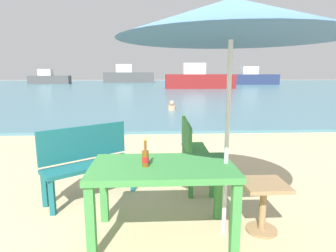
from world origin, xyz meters
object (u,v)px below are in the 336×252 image
at_px(picnic_table_green, 163,175).
at_px(boat_sailboat, 253,78).
at_px(beer_bottle_amber, 145,157).
at_px(boat_barge, 199,79).
at_px(boat_tanker, 128,76).
at_px(swimmer_person, 172,106).
at_px(boat_fishing_trawler, 49,79).
at_px(side_table_wood, 263,200).
at_px(patio_umbrella, 232,19).
at_px(bench_green_left, 192,147).
at_px(bench_teal_center, 88,158).

xyz_separation_m(picnic_table_green, boat_sailboat, (12.89, 34.38, 0.26)).
relative_size(beer_bottle_amber, boat_barge, 0.04).
xyz_separation_m(boat_barge, boat_tanker, (-8.25, 16.59, 0.12)).
bearing_deg(boat_sailboat, boat_tanker, 155.61).
bearing_deg(swimmer_person, boat_fishing_trawler, 117.85).
relative_size(picnic_table_green, boat_sailboat, 0.22).
distance_m(side_table_wood, swimmer_person, 9.17).
relative_size(patio_umbrella, bench_green_left, 1.91).
xyz_separation_m(beer_bottle_amber, bench_teal_center, (-0.79, 1.04, -0.31)).
relative_size(side_table_wood, bench_green_left, 0.45).
bearing_deg(picnic_table_green, boat_sailboat, 69.45).
bearing_deg(boat_fishing_trawler, boat_tanker, 23.51).
xyz_separation_m(bench_green_left, boat_fishing_trawler, (-14.73, 36.01, 0.25)).
xyz_separation_m(bench_teal_center, boat_sailboat, (13.84, 33.38, 0.37)).
xyz_separation_m(patio_umbrella, boat_tanker, (-4.48, 41.95, -1.05)).
xyz_separation_m(picnic_table_green, swimmer_person, (0.69, 9.20, -0.41)).
xyz_separation_m(bench_teal_center, boat_tanker, (-2.90, 40.97, 0.53)).
distance_m(picnic_table_green, side_table_wood, 1.08).
height_order(patio_umbrella, boat_fishing_trawler, patio_umbrella).
bearing_deg(bench_teal_center, picnic_table_green, -46.43).
xyz_separation_m(bench_teal_center, boat_fishing_trawler, (-13.29, 36.45, 0.25)).
bearing_deg(swimmer_person, patio_umbrella, -90.37).
relative_size(boat_sailboat, boat_barge, 0.94).
height_order(swimmer_person, boat_tanker, boat_tanker).
height_order(beer_bottle_amber, bench_teal_center, beer_bottle_amber).
relative_size(patio_umbrella, boat_tanker, 0.30).
bearing_deg(patio_umbrella, side_table_wood, 2.46).
height_order(boat_fishing_trawler, boat_tanker, boat_tanker).
xyz_separation_m(bench_green_left, boat_barge, (3.91, 23.93, 0.42)).
distance_m(boat_fishing_trawler, boat_barge, 22.20).
bearing_deg(boat_barge, picnic_table_green, -99.83).
relative_size(bench_teal_center, bench_green_left, 0.98).
bearing_deg(beer_bottle_amber, boat_sailboat, 69.23).
relative_size(side_table_wood, boat_sailboat, 0.09).
relative_size(picnic_table_green, side_table_wood, 2.59).
bearing_deg(picnic_table_green, patio_umbrella, 1.59).
relative_size(bench_green_left, boat_barge, 0.18).
height_order(side_table_wood, boat_tanker, boat_tanker).
height_order(bench_green_left, boat_fishing_trawler, boat_fishing_trawler).
height_order(picnic_table_green, bench_green_left, bench_green_left).
height_order(picnic_table_green, patio_umbrella, patio_umbrella).
distance_m(patio_umbrella, swimmer_person, 9.37).
bearing_deg(boat_fishing_trawler, swimmer_person, -62.15).
bearing_deg(boat_tanker, boat_fishing_trawler, -156.49).
distance_m(side_table_wood, boat_sailboat, 36.34).
bearing_deg(boat_barge, bench_green_left, -99.27).
bearing_deg(boat_tanker, beer_bottle_amber, -84.99).
xyz_separation_m(patio_umbrella, boat_sailboat, (12.26, 34.36, -1.21)).
relative_size(patio_umbrella, boat_sailboat, 0.36).
height_order(beer_bottle_amber, boat_tanker, boat_tanker).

